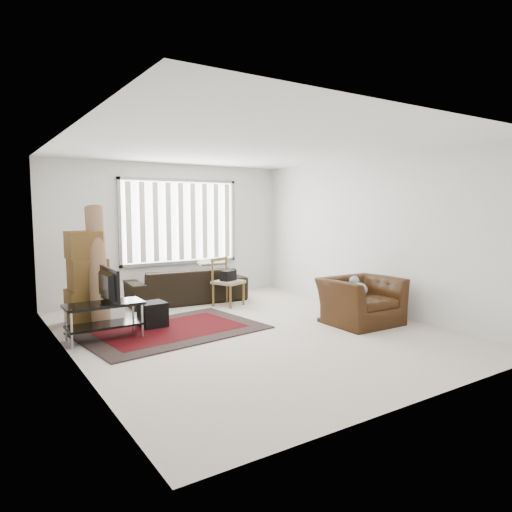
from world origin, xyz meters
The scene contains 11 objects.
room centered at (0.03, 0.51, 1.76)m, with size 6.00×6.02×2.71m.
persian_rug centered at (-0.99, 0.62, 0.01)m, with size 2.78×2.03×0.02m.
tv_stand centered at (-1.95, 0.69, 0.38)m, with size 1.04×0.47×0.52m.
tv centered at (-1.95, 0.69, 0.76)m, with size 0.84×0.11×0.48m, color black.
subwoofer centered at (-1.15, 0.97, 0.21)m, with size 0.37×0.37×0.37m, color black.
moving_boxes centered at (-1.92, 1.81, 0.68)m, with size 0.61×0.56×1.46m.
white_flatpack centered at (-1.66, 1.55, 0.32)m, with size 0.51×0.07×0.64m, color silver.
rolled_rug centered at (-1.79, 1.60, 0.94)m, with size 0.28×0.28×1.88m, color brown.
sofa centered at (0.08, 2.45, 0.43)m, with size 2.26×0.98×0.87m, color black.
side_chair centered at (0.59, 1.72, 0.49)m, with size 0.63×0.63×0.89m.
armchair centered at (1.69, -0.60, 0.42)m, with size 1.15×1.00×0.83m.
Camera 1 is at (-3.57, -5.63, 1.82)m, focal length 32.00 mm.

